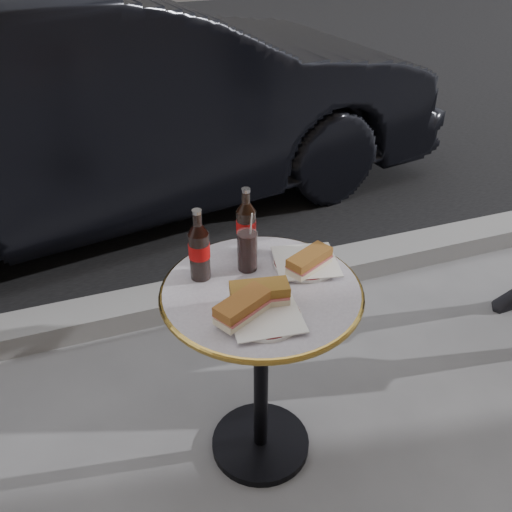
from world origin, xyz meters
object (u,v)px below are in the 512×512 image
object	(u,v)px
plate_left	(265,317)
cola_glass	(247,251)
bistro_table	(261,375)
cola_bottle_left	(199,245)
parked_car	(114,103)
plate_right	(306,263)
cola_bottle_right	(246,221)

from	to	relation	value
plate_left	cola_glass	xyz separation A→B (m)	(0.03, 0.25, 0.06)
plate_left	cola_glass	world-z (taller)	cola_glass
bistro_table	cola_bottle_left	bearing A→B (deg)	142.18
cola_glass	parked_car	distance (m)	1.98
bistro_table	plate_left	xyz separation A→B (m)	(-0.04, -0.14, 0.37)
cola_glass	plate_right	bearing A→B (deg)	-13.49
plate_right	cola_glass	xyz separation A→B (m)	(-0.18, 0.04, 0.06)
plate_right	parked_car	distance (m)	2.04
parked_car	cola_bottle_right	bearing A→B (deg)	175.73
cola_bottle_right	cola_glass	xyz separation A→B (m)	(-0.03, -0.09, -0.05)
plate_left	cola_bottle_left	xyz separation A→B (m)	(-0.12, 0.26, 0.11)
cola_bottle_left	cola_bottle_right	size ratio (longest dim) A/B	1.01
plate_right	cola_bottle_right	world-z (taller)	cola_bottle_right
cola_bottle_left	parked_car	size ratio (longest dim) A/B	0.06
bistro_table	cola_bottle_left	world-z (taller)	cola_bottle_left
bistro_table	cola_bottle_right	xyz separation A→B (m)	(0.02, 0.21, 0.48)
bistro_table	cola_glass	size ratio (longest dim) A/B	5.50
plate_left	cola_glass	distance (m)	0.26
cola_bottle_right	parked_car	world-z (taller)	parked_car
plate_right	cola_bottle_left	bearing A→B (deg)	171.70
plate_left	parked_car	bearing A→B (deg)	93.22
plate_left	parked_car	distance (m)	2.23
cola_bottle_right	plate_left	bearing A→B (deg)	-100.19
cola_bottle_right	cola_glass	size ratio (longest dim) A/B	1.77
bistro_table	cola_bottle_right	bearing A→B (deg)	83.77
cola_bottle_right	cola_bottle_left	bearing A→B (deg)	-154.40
bistro_table	cola_bottle_right	size ratio (longest dim) A/B	3.11
plate_left	cola_bottle_right	xyz separation A→B (m)	(0.06, 0.34, 0.11)
cola_bottle_right	bistro_table	bearing A→B (deg)	-96.23
cola_bottle_right	parked_car	xyz separation A→B (m)	(-0.19, 1.88, -0.19)
bistro_table	cola_glass	world-z (taller)	cola_glass
cola_glass	cola_bottle_left	bearing A→B (deg)	178.08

